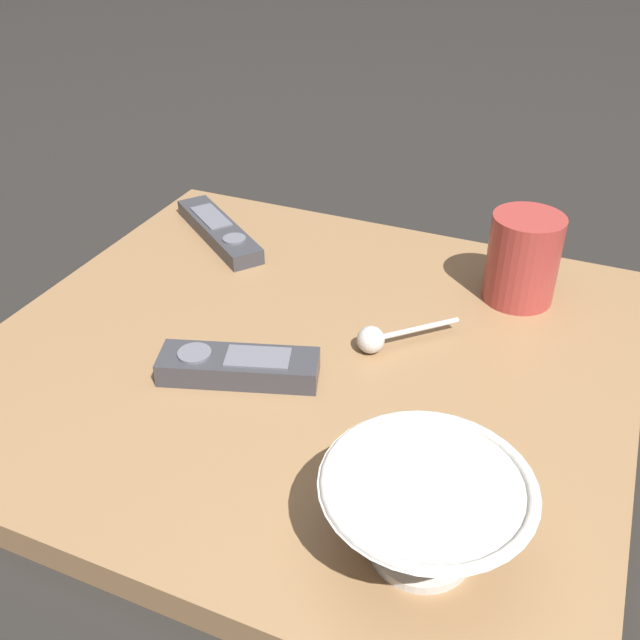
{
  "coord_description": "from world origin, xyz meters",
  "views": [
    {
      "loc": [
        -0.57,
        -0.26,
        0.48
      ],
      "look_at": [
        0.03,
        -0.0,
        0.05
      ],
      "focal_mm": 40.51,
      "sensor_mm": 36.0,
      "label": 1
    }
  ],
  "objects_px": {
    "cereal_bowl": "(424,512)",
    "tv_remote_far": "(219,230)",
    "tv_remote_near": "(239,366)",
    "teaspoon": "(376,338)",
    "coffee_mug": "(523,259)"
  },
  "relations": [
    {
      "from": "coffee_mug",
      "to": "teaspoon",
      "type": "distance_m",
      "value": 0.21
    },
    {
      "from": "tv_remote_far",
      "to": "teaspoon",
      "type": "bearing_deg",
      "value": -119.61
    },
    {
      "from": "teaspoon",
      "to": "tv_remote_far",
      "type": "bearing_deg",
      "value": 60.39
    },
    {
      "from": "tv_remote_near",
      "to": "tv_remote_far",
      "type": "bearing_deg",
      "value": 33.52
    },
    {
      "from": "coffee_mug",
      "to": "teaspoon",
      "type": "height_order",
      "value": "coffee_mug"
    },
    {
      "from": "cereal_bowl",
      "to": "coffee_mug",
      "type": "height_order",
      "value": "coffee_mug"
    },
    {
      "from": "coffee_mug",
      "to": "cereal_bowl",
      "type": "bearing_deg",
      "value": 180.0
    },
    {
      "from": "coffee_mug",
      "to": "tv_remote_near",
      "type": "bearing_deg",
      "value": 138.83
    },
    {
      "from": "cereal_bowl",
      "to": "teaspoon",
      "type": "relative_size",
      "value": 1.72
    },
    {
      "from": "cereal_bowl",
      "to": "tv_remote_far",
      "type": "relative_size",
      "value": 0.87
    },
    {
      "from": "cereal_bowl",
      "to": "coffee_mug",
      "type": "xyz_separation_m",
      "value": [
        0.4,
        -0.0,
        0.01
      ]
    },
    {
      "from": "cereal_bowl",
      "to": "tv_remote_far",
      "type": "distance_m",
      "value": 0.56
    },
    {
      "from": "coffee_mug",
      "to": "tv_remote_near",
      "type": "distance_m",
      "value": 0.35
    },
    {
      "from": "teaspoon",
      "to": "cereal_bowl",
      "type": "bearing_deg",
      "value": -153.11
    },
    {
      "from": "tv_remote_near",
      "to": "tv_remote_far",
      "type": "relative_size",
      "value": 0.92
    }
  ]
}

